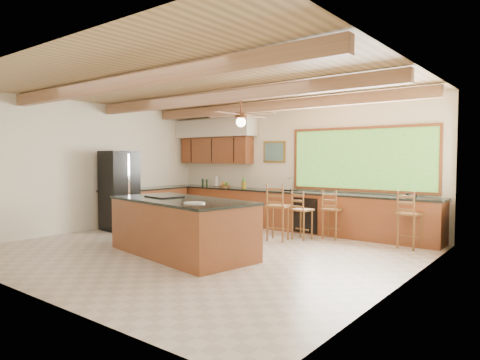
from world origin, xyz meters
The scene contains 9 objects.
ground centered at (0.00, 0.00, 0.00)m, with size 7.20×7.20×0.00m, color beige.
room_shell centered at (-0.17, 0.65, 2.21)m, with size 7.27×6.54×3.02m.
counter_run centered at (-0.82, 2.52, 0.46)m, with size 7.12×3.10×1.24m.
island centered at (-0.04, -0.52, 0.49)m, with size 3.00×1.79×1.00m.
refrigerator centered at (-3.05, 0.40, 0.93)m, with size 0.79×0.78×1.86m.
bar_stool_a centered at (0.95, 1.95, 0.61)m, with size 0.41×0.41×1.03m.
bar_stool_b centered at (0.61, 1.54, 0.70)m, with size 0.51×0.51×1.18m.
bar_stool_c centered at (1.41, 2.39, 0.61)m, with size 0.39×0.39×1.03m.
bar_stool_d centered at (2.98, 2.39, 0.65)m, with size 0.45×0.45×1.09m.
Camera 1 is at (5.36, -5.76, 1.70)m, focal length 32.00 mm.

